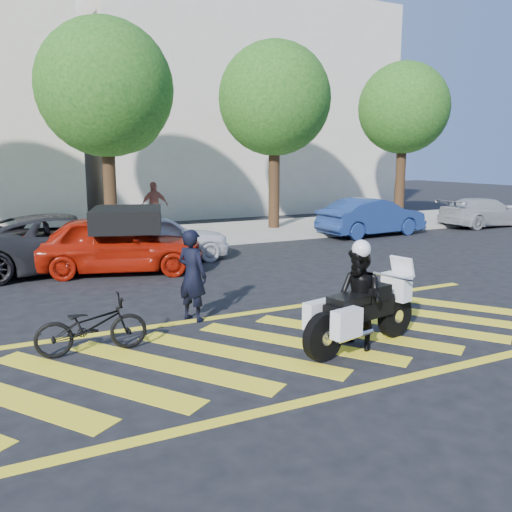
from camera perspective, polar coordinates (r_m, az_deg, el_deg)
name	(u,v)px	position (r m, az deg, el deg)	size (l,w,h in m)	color
ground	(272,348)	(8.77, 1.65, -9.62)	(90.00, 90.00, 0.00)	black
sidewalk	(113,240)	(19.87, -14.87, 1.64)	(60.00, 5.00, 0.15)	#9E998E
crosswalk	(269,348)	(8.75, 1.42, -9.64)	(12.33, 4.00, 0.01)	yellow
building_right	(237,110)	(31.16, -1.99, 15.08)	(16.00, 8.00, 11.00)	beige
tree_center	(109,94)	(19.84, -15.24, 16.17)	(4.60, 4.60, 7.56)	black
tree_right	(277,103)	(22.09, 2.18, 15.77)	(4.40, 4.40, 7.41)	black
tree_far_right	(405,112)	(25.82, 15.38, 14.42)	(4.00, 4.00, 7.10)	black
officer_bike	(192,275)	(10.02, -6.73, -2.03)	(0.62, 0.41, 1.71)	black
bicycle	(91,325)	(8.78, -16.93, -7.01)	(0.59, 1.68, 0.89)	black
police_motorcycle	(360,312)	(8.72, 10.93, -5.84)	(2.44, 1.03, 1.09)	black
officer_moto	(360,299)	(8.66, 10.85, -4.47)	(0.78, 0.61, 1.61)	black
red_convertible	(116,244)	(14.53, -14.53, 1.25)	(1.80, 4.48, 1.53)	#A71707
parked_mid_left	(67,242)	(15.34, -19.32, 1.43)	(2.50, 5.43, 1.51)	black
parked_mid_right	(158,238)	(15.84, -10.32, 1.92)	(1.65, 4.10, 1.40)	silver
parked_right	(372,217)	(21.17, 12.09, 4.04)	(1.52, 4.35, 1.43)	navy
parked_far_right	(484,212)	(25.38, 22.86, 4.27)	(1.74, 4.27, 1.24)	#989B9F
pedestrian_right	(155,206)	(21.80, -10.63, 5.24)	(1.09, 0.46, 1.87)	brown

